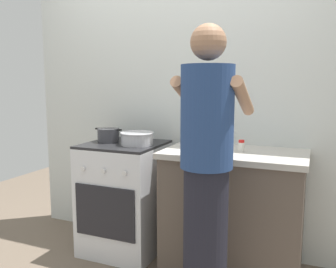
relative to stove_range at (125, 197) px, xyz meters
The scene contains 9 objects.
ground 0.59m from the stove_range, 22.87° to the right, with size 6.00×6.00×0.00m, color #6B5B4C.
back_wall 1.03m from the stove_range, 32.64° to the left, with size 3.20×0.10×2.50m.
countertop 0.90m from the stove_range, ahead, with size 1.00×0.60×0.90m.
stove_range is the anchor object (origin of this frame).
pot 0.53m from the stove_range, behind, with size 0.24×0.18×0.11m.
mixing_bowl 0.53m from the stove_range, 13.75° to the right, with size 0.26×0.26×0.10m.
utensil_crock 0.88m from the stove_range, 15.56° to the left, with size 0.10×0.10×0.32m.
spice_bottle 1.07m from the stove_range, ahead, with size 0.04×0.04×0.08m.
person 1.10m from the stove_range, 32.48° to the right, with size 0.41×0.50×1.70m.
Camera 1 is at (1.07, -2.31, 1.37)m, focal length 37.83 mm.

